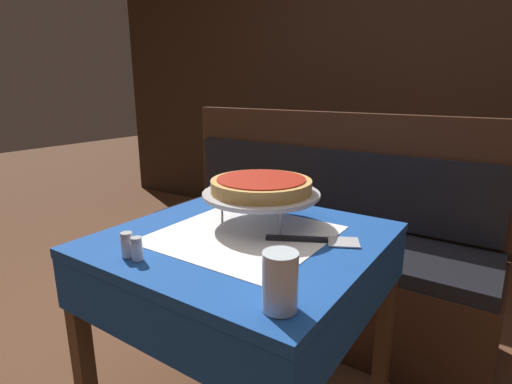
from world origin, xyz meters
name	(u,v)px	position (x,y,z in m)	size (l,w,h in m)	color
dining_table_front	(244,267)	(0.00, 0.00, 0.62)	(0.79, 0.79, 0.73)	#194799
dining_table_rear	(400,175)	(0.05, 1.64, 0.61)	(0.69, 0.69, 0.73)	red
booth_bench	(311,258)	(-0.15, 0.79, 0.31)	(1.70, 0.51, 1.04)	#3D2316
back_wall_panel	(419,81)	(0.00, 2.11, 1.20)	(6.00, 0.04, 2.40)	black
pizza_pan_stand	(261,195)	(-0.01, 0.11, 0.82)	(0.38, 0.38, 0.11)	#ADADB2
deep_dish_pizza	(261,185)	(-0.01, 0.11, 0.86)	(0.33, 0.33, 0.05)	tan
pizza_server	(315,240)	(0.21, 0.07, 0.73)	(0.26, 0.17, 0.01)	#BCBCC1
water_glass_near	(280,281)	(0.31, -0.30, 0.79)	(0.07, 0.07, 0.12)	silver
salt_shaker	(127,245)	(-0.16, -0.31, 0.76)	(0.03, 0.03, 0.07)	silver
pepper_shaker	(137,249)	(-0.12, -0.31, 0.76)	(0.03, 0.03, 0.06)	silver
condiment_caddy	(393,151)	(0.01, 1.57, 0.77)	(0.13, 0.13, 0.19)	black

